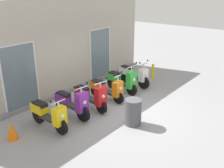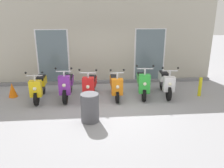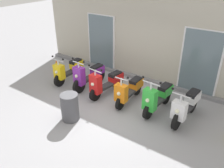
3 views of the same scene
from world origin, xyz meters
TOP-DOWN VIEW (x-y plane):
  - ground_plane at (0.00, 0.00)m, footprint 40.00×40.00m
  - storefront_facade at (0.00, 2.74)m, footprint 9.55×0.50m
  - scooter_yellow at (-2.30, 0.84)m, footprint 0.59×1.56m
  - scooter_purple at (-1.33, 0.87)m, footprint 0.58×1.64m
  - scooter_red at (-0.51, 0.80)m, footprint 0.62×1.61m
  - scooter_orange at (0.39, 0.83)m, footprint 0.51×1.55m
  - scooter_green at (1.38, 0.85)m, footprint 0.62×1.54m
  - scooter_white at (2.26, 0.88)m, footprint 0.59×1.62m
  - traffic_cone at (-3.34, 1.18)m, footprint 0.32×0.32m
  - curb_bollard at (3.49, 0.67)m, footprint 0.12×0.12m
  - trash_bin at (-0.52, -0.97)m, footprint 0.52×0.52m

SIDE VIEW (x-z plane):
  - ground_plane at x=0.00m, z-range 0.00..0.00m
  - traffic_cone at x=-3.34m, z-range 0.00..0.52m
  - curb_bollard at x=3.49m, z-range 0.00..0.70m
  - trash_bin at x=-0.52m, z-range 0.00..0.83m
  - scooter_orange at x=0.39m, z-range -0.14..1.04m
  - scooter_red at x=-0.51m, z-range -0.15..1.06m
  - scooter_yellow at x=-2.30m, z-range -0.10..1.05m
  - scooter_white at x=2.26m, z-range -0.12..1.08m
  - scooter_purple at x=-1.33m, z-range -0.15..1.12m
  - scooter_green at x=1.38m, z-range -0.16..1.13m
  - storefront_facade at x=0.00m, z-range -0.06..3.58m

